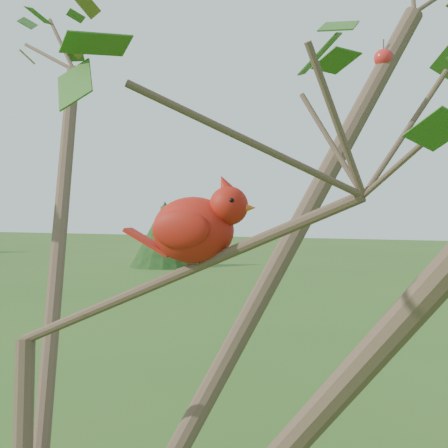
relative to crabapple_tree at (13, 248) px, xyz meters
name	(u,v)px	position (x,y,z in m)	size (l,w,h in m)	color
crabapple_tree	(13,248)	(0.00, 0.00, 0.00)	(2.35, 2.05, 2.95)	#413123
cardinal	(197,227)	(0.27, 0.10, 0.03)	(0.21, 0.11, 0.15)	#B61D0F
distant_trees	(434,220)	(-1.27, 23.95, -0.53)	(43.05, 9.86, 3.62)	#413123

